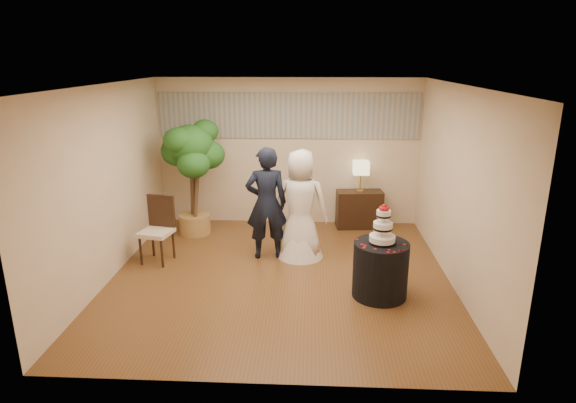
# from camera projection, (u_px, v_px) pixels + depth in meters

# --- Properties ---
(floor) EXTENTS (5.00, 5.00, 0.00)m
(floor) POSITION_uv_depth(u_px,v_px,m) (280.00, 276.00, 7.24)
(floor) COLOR brown
(floor) RESTS_ON ground
(ceiling) EXTENTS (5.00, 5.00, 0.00)m
(ceiling) POSITION_uv_depth(u_px,v_px,m) (279.00, 85.00, 6.43)
(ceiling) COLOR white
(ceiling) RESTS_ON wall_back
(wall_back) EXTENTS (5.00, 0.06, 2.80)m
(wall_back) POSITION_uv_depth(u_px,v_px,m) (288.00, 152.00, 9.22)
(wall_back) COLOR beige
(wall_back) RESTS_ON ground
(wall_front) EXTENTS (5.00, 0.06, 2.80)m
(wall_front) POSITION_uv_depth(u_px,v_px,m) (261.00, 256.00, 4.44)
(wall_front) COLOR beige
(wall_front) RESTS_ON ground
(wall_left) EXTENTS (0.06, 5.00, 2.80)m
(wall_left) POSITION_uv_depth(u_px,v_px,m) (107.00, 184.00, 6.96)
(wall_left) COLOR beige
(wall_left) RESTS_ON ground
(wall_right) EXTENTS (0.06, 5.00, 2.80)m
(wall_right) POSITION_uv_depth(u_px,v_px,m) (458.00, 188.00, 6.71)
(wall_right) COLOR beige
(wall_right) RESTS_ON ground
(mural_border) EXTENTS (4.90, 0.02, 0.85)m
(mural_border) POSITION_uv_depth(u_px,v_px,m) (288.00, 116.00, 9.00)
(mural_border) COLOR #989890
(mural_border) RESTS_ON wall_back
(groom) EXTENTS (0.73, 0.54, 1.83)m
(groom) POSITION_uv_depth(u_px,v_px,m) (267.00, 203.00, 7.67)
(groom) COLOR black
(groom) RESTS_ON floor
(bride) EXTENTS (0.97, 0.87, 1.79)m
(bride) POSITION_uv_depth(u_px,v_px,m) (301.00, 204.00, 7.70)
(bride) COLOR white
(bride) RESTS_ON floor
(cake_table) EXTENTS (0.81, 0.81, 0.77)m
(cake_table) POSITION_uv_depth(u_px,v_px,m) (380.00, 270.00, 6.54)
(cake_table) COLOR black
(cake_table) RESTS_ON floor
(wedding_cake) EXTENTS (0.35, 0.35, 0.55)m
(wedding_cake) POSITION_uv_depth(u_px,v_px,m) (383.00, 224.00, 6.34)
(wedding_cake) COLOR white
(wedding_cake) RESTS_ON cake_table
(console) EXTENTS (0.89, 0.46, 0.72)m
(console) POSITION_uv_depth(u_px,v_px,m) (359.00, 209.00, 9.21)
(console) COLOR black
(console) RESTS_ON floor
(table_lamp) EXTENTS (0.29, 0.29, 0.58)m
(table_lamp) POSITION_uv_depth(u_px,v_px,m) (361.00, 176.00, 9.02)
(table_lamp) COLOR beige
(table_lamp) RESTS_ON console
(ficus_tree) EXTENTS (1.42, 1.42, 2.13)m
(ficus_tree) POSITION_uv_depth(u_px,v_px,m) (192.00, 178.00, 8.67)
(ficus_tree) COLOR #235D1E
(ficus_tree) RESTS_ON floor
(side_chair) EXTENTS (0.58, 0.59, 1.05)m
(side_chair) POSITION_uv_depth(u_px,v_px,m) (156.00, 231.00, 7.60)
(side_chair) COLOR black
(side_chair) RESTS_ON floor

